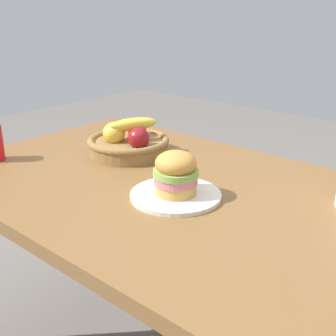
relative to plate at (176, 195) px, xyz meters
name	(u,v)px	position (x,y,z in m)	size (l,w,h in m)	color
dining_table	(161,212)	(-0.10, 0.06, -0.11)	(1.40, 0.90, 0.75)	brown
plate	(176,195)	(0.00, 0.00, 0.00)	(0.25, 0.25, 0.01)	silver
sandwich	(176,173)	(0.00, 0.00, 0.07)	(0.13, 0.13, 0.12)	tan
fruit_basket	(129,142)	(-0.36, 0.18, 0.04)	(0.29, 0.29, 0.14)	olive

